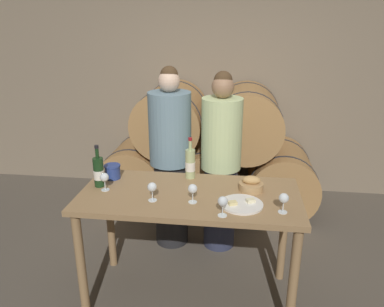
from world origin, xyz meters
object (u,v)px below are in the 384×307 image
object	(u,v)px
bread_basket	(251,185)
wine_glass_center	(193,189)
cheese_plate	(242,204)
wine_bottle_red	(99,172)
wine_glass_far_right	(284,199)
wine_bottle_white	(190,164)
person_right	(221,163)
tasting_table	(189,209)
wine_glass_far_left	(104,178)
blue_crock	(113,171)
wine_glass_left	(152,188)
wine_glass_right	(223,202)
person_left	(171,160)

from	to	relation	value
bread_basket	wine_glass_center	bearing A→B (deg)	-148.25
cheese_plate	wine_glass_center	bearing A→B (deg)	179.99
wine_bottle_red	wine_glass_far_right	world-z (taller)	wine_bottle_red
cheese_plate	wine_bottle_white	bearing A→B (deg)	133.79
wine_bottle_red	bread_basket	xyz separation A→B (m)	(1.12, 0.07, -0.07)
person_right	wine_glass_center	distance (m)	0.91
tasting_table	bread_basket	world-z (taller)	bread_basket
wine_bottle_white	wine_glass_far_left	bearing A→B (deg)	-152.25
wine_glass_far_left	wine_glass_far_right	size ratio (longest dim) A/B	1.00
person_right	blue_crock	world-z (taller)	person_right
wine_glass_center	wine_glass_far_right	xyz separation A→B (m)	(0.59, -0.07, 0.00)
tasting_table	wine_glass_far_right	world-z (taller)	wine_glass_far_right
blue_crock	person_right	bearing A→B (deg)	34.60
wine_glass_center	bread_basket	bearing A→B (deg)	31.75
bread_basket	wine_glass_center	size ratio (longest dim) A/B	1.32
tasting_table	wine_glass_far_left	xyz separation A→B (m)	(-0.61, -0.02, 0.22)
bread_basket	wine_glass_center	world-z (taller)	wine_glass_center
tasting_table	wine_glass_far_left	size ratio (longest dim) A/B	11.77
cheese_plate	wine_glass_left	bearing A→B (deg)	-179.21
person_right	wine_bottle_white	distance (m)	0.54
tasting_table	person_right	distance (m)	0.78
blue_crock	wine_glass_far_left	size ratio (longest dim) A/B	0.95
wine_bottle_white	wine_glass_left	world-z (taller)	wine_bottle_white
wine_bottle_white	wine_glass_right	distance (m)	0.64
cheese_plate	person_left	bearing A→B (deg)	125.93
wine_glass_center	wine_glass_left	bearing A→B (deg)	-178.26
wine_bottle_white	blue_crock	xyz separation A→B (m)	(-0.60, -0.09, -0.06)
wine_bottle_red	wine_glass_left	size ratio (longest dim) A/B	2.39
bread_basket	wine_glass_far_right	bearing A→B (deg)	-57.81
tasting_table	wine_glass_left	xyz separation A→B (m)	(-0.24, -0.14, 0.22)
person_right	wine_glass_left	size ratio (longest dim) A/B	12.42
person_left	wine_bottle_red	world-z (taller)	person_left
person_right	wine_glass_center	size ratio (longest dim) A/B	12.42
wine_bottle_red	wine_glass_center	world-z (taller)	wine_bottle_red
bread_basket	cheese_plate	size ratio (longest dim) A/B	0.61
wine_glass_right	wine_glass_far_right	world-z (taller)	same
cheese_plate	wine_glass_right	size ratio (longest dim) A/B	2.16
wine_glass_left	wine_glass_far_right	xyz separation A→B (m)	(0.87, -0.06, 0.00)
person_left	blue_crock	xyz separation A→B (m)	(-0.35, -0.56, 0.10)
wine_bottle_white	bread_basket	bearing A→B (deg)	-20.28
person_left	tasting_table	bearing A→B (deg)	-70.00
blue_crock	wine_glass_left	size ratio (longest dim) A/B	0.95
person_right	wine_glass_far_right	world-z (taller)	person_right
tasting_table	wine_glass_left	distance (m)	0.35
person_left	bread_basket	distance (m)	0.96
tasting_table	cheese_plate	world-z (taller)	cheese_plate
person_left	wine_bottle_red	size ratio (longest dim) A/B	5.31
tasting_table	wine_glass_far_right	xyz separation A→B (m)	(0.63, -0.20, 0.22)
person_left	wine_glass_center	distance (m)	0.95
wine_bottle_red	wine_glass_far_left	size ratio (longest dim) A/B	2.39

